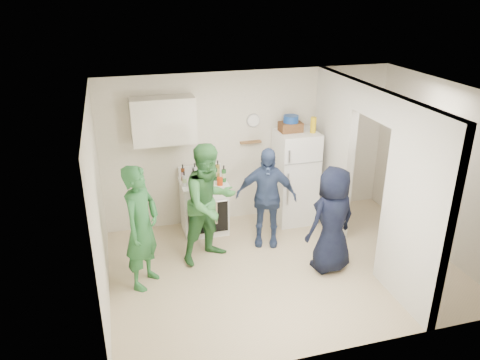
{
  "coord_description": "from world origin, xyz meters",
  "views": [
    {
      "loc": [
        -2.11,
        -5.28,
        3.75
      ],
      "look_at": [
        -0.53,
        0.4,
        1.25
      ],
      "focal_mm": 35.0,
      "sensor_mm": 36.0,
      "label": 1
    }
  ],
  "objects_px": {
    "yellow_cup_stack_top": "(313,125)",
    "person_denim": "(266,197)",
    "blue_bowl": "(291,119)",
    "person_navy": "(332,220)",
    "stove": "(204,206)",
    "person_green_left": "(142,227)",
    "person_nook": "(409,183)",
    "person_green_center": "(210,204)",
    "wicker_basket": "(291,127)",
    "fridge": "(295,177)"
  },
  "relations": [
    {
      "from": "wicker_basket",
      "to": "yellow_cup_stack_top",
      "type": "bearing_deg",
      "value": -25.11
    },
    {
      "from": "person_denim",
      "to": "person_nook",
      "type": "relative_size",
      "value": 0.82
    },
    {
      "from": "blue_bowl",
      "to": "person_navy",
      "type": "xyz_separation_m",
      "value": [
        0.04,
        -1.57,
        -1.0
      ]
    },
    {
      "from": "wicker_basket",
      "to": "blue_bowl",
      "type": "xyz_separation_m",
      "value": [
        0.0,
        0.0,
        0.13
      ]
    },
    {
      "from": "person_denim",
      "to": "blue_bowl",
      "type": "bearing_deg",
      "value": 66.79
    },
    {
      "from": "fridge",
      "to": "person_nook",
      "type": "relative_size",
      "value": 0.82
    },
    {
      "from": "person_green_left",
      "to": "person_green_center",
      "type": "relative_size",
      "value": 0.97
    },
    {
      "from": "stove",
      "to": "person_green_center",
      "type": "bearing_deg",
      "value": -95.19
    },
    {
      "from": "yellow_cup_stack_top",
      "to": "person_green_center",
      "type": "bearing_deg",
      "value": -159.1
    },
    {
      "from": "person_green_left",
      "to": "person_nook",
      "type": "xyz_separation_m",
      "value": [
        4.01,
        0.13,
        0.1
      ]
    },
    {
      "from": "blue_bowl",
      "to": "yellow_cup_stack_top",
      "type": "relative_size",
      "value": 0.96
    },
    {
      "from": "person_nook",
      "to": "person_denim",
      "type": "bearing_deg",
      "value": -83.12
    },
    {
      "from": "fridge",
      "to": "person_green_left",
      "type": "bearing_deg",
      "value": -155.34
    },
    {
      "from": "wicker_basket",
      "to": "person_green_left",
      "type": "height_order",
      "value": "wicker_basket"
    },
    {
      "from": "yellow_cup_stack_top",
      "to": "person_nook",
      "type": "relative_size",
      "value": 0.13
    },
    {
      "from": "yellow_cup_stack_top",
      "to": "person_green_center",
      "type": "distance_m",
      "value": 2.12
    },
    {
      "from": "blue_bowl",
      "to": "yellow_cup_stack_top",
      "type": "height_order",
      "value": "blue_bowl"
    },
    {
      "from": "yellow_cup_stack_top",
      "to": "person_denim",
      "type": "height_order",
      "value": "yellow_cup_stack_top"
    },
    {
      "from": "wicker_basket",
      "to": "person_green_center",
      "type": "xyz_separation_m",
      "value": [
        -1.51,
        -0.85,
        -0.76
      ]
    },
    {
      "from": "person_denim",
      "to": "person_green_left",
      "type": "bearing_deg",
      "value": -143.13
    },
    {
      "from": "yellow_cup_stack_top",
      "to": "person_green_left",
      "type": "relative_size",
      "value": 0.15
    },
    {
      "from": "fridge",
      "to": "person_navy",
      "type": "relative_size",
      "value": 1.02
    },
    {
      "from": "wicker_basket",
      "to": "person_nook",
      "type": "relative_size",
      "value": 0.18
    },
    {
      "from": "fridge",
      "to": "yellow_cup_stack_top",
      "type": "xyz_separation_m",
      "value": [
        0.22,
        -0.1,
        0.9
      ]
    },
    {
      "from": "fridge",
      "to": "person_denim",
      "type": "bearing_deg",
      "value": -139.47
    },
    {
      "from": "yellow_cup_stack_top",
      "to": "person_nook",
      "type": "xyz_separation_m",
      "value": [
        1.2,
        -0.95,
        -0.74
      ]
    },
    {
      "from": "stove",
      "to": "fridge",
      "type": "bearing_deg",
      "value": -1.12
    },
    {
      "from": "yellow_cup_stack_top",
      "to": "person_denim",
      "type": "distance_m",
      "value": 1.39
    },
    {
      "from": "person_navy",
      "to": "person_nook",
      "type": "distance_m",
      "value": 1.57
    },
    {
      "from": "stove",
      "to": "blue_bowl",
      "type": "relative_size",
      "value": 3.6
    },
    {
      "from": "blue_bowl",
      "to": "person_nook",
      "type": "xyz_separation_m",
      "value": [
        1.52,
        -1.1,
        -0.82
      ]
    },
    {
      "from": "stove",
      "to": "person_green_center",
      "type": "xyz_separation_m",
      "value": [
        -0.08,
        -0.83,
        0.45
      ]
    },
    {
      "from": "person_navy",
      "to": "person_green_left",
      "type": "bearing_deg",
      "value": -22.19
    },
    {
      "from": "stove",
      "to": "person_denim",
      "type": "distance_m",
      "value": 1.1
    },
    {
      "from": "fridge",
      "to": "person_nook",
      "type": "bearing_deg",
      "value": -36.6
    },
    {
      "from": "wicker_basket",
      "to": "person_navy",
      "type": "distance_m",
      "value": 1.79
    },
    {
      "from": "yellow_cup_stack_top",
      "to": "person_green_center",
      "type": "relative_size",
      "value": 0.14
    },
    {
      "from": "person_denim",
      "to": "person_navy",
      "type": "height_order",
      "value": "person_denim"
    },
    {
      "from": "person_denim",
      "to": "person_navy",
      "type": "relative_size",
      "value": 1.02
    },
    {
      "from": "blue_bowl",
      "to": "person_denim",
      "type": "bearing_deg",
      "value": -132.85
    },
    {
      "from": "person_green_left",
      "to": "person_denim",
      "type": "xyz_separation_m",
      "value": [
        1.88,
        0.58,
        -0.07
      ]
    },
    {
      "from": "stove",
      "to": "person_green_center",
      "type": "relative_size",
      "value": 0.49
    },
    {
      "from": "person_navy",
      "to": "person_nook",
      "type": "bearing_deg",
      "value": -177.41
    },
    {
      "from": "blue_bowl",
      "to": "yellow_cup_stack_top",
      "type": "distance_m",
      "value": 0.36
    },
    {
      "from": "person_green_left",
      "to": "wicker_basket",
      "type": "bearing_deg",
      "value": -28.46
    },
    {
      "from": "fridge",
      "to": "person_denim",
      "type": "height_order",
      "value": "fridge"
    },
    {
      "from": "stove",
      "to": "person_denim",
      "type": "relative_size",
      "value": 0.56
    },
    {
      "from": "fridge",
      "to": "yellow_cup_stack_top",
      "type": "height_order",
      "value": "yellow_cup_stack_top"
    },
    {
      "from": "person_navy",
      "to": "person_green_center",
      "type": "bearing_deg",
      "value": -39.68
    },
    {
      "from": "fridge",
      "to": "person_navy",
      "type": "distance_m",
      "value": 1.52
    }
  ]
}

